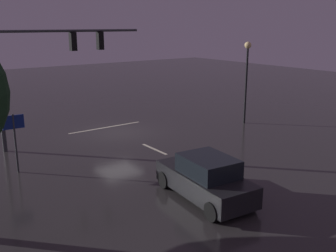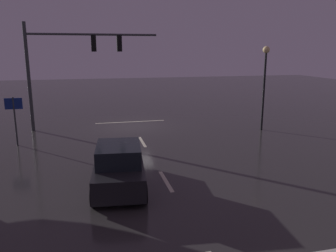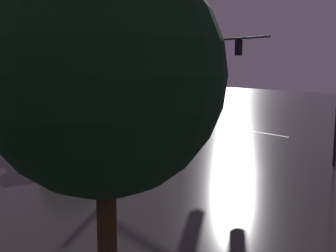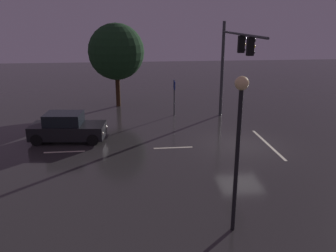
% 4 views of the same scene
% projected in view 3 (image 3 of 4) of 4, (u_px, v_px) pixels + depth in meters
% --- Properties ---
extents(ground_plane, '(80.00, 80.00, 0.00)m').
position_uv_depth(ground_plane, '(241.00, 134.00, 25.66)').
color(ground_plane, '#2D2B2B').
extents(traffic_signal_assembly, '(8.28, 0.47, 6.79)m').
position_uv_depth(traffic_signal_assembly, '(206.00, 60.00, 28.17)').
color(traffic_signal_assembly, '#383A3D').
rests_on(traffic_signal_assembly, ground_plane).
extents(lane_dash_far, '(0.16, 2.20, 0.01)m').
position_uv_depth(lane_dash_far, '(194.00, 141.00, 23.25)').
color(lane_dash_far, beige).
rests_on(lane_dash_far, ground_plane).
extents(lane_dash_mid, '(0.16, 2.20, 0.01)m').
position_uv_depth(lane_dash_mid, '(102.00, 155.00, 19.64)').
color(lane_dash_mid, beige).
rests_on(lane_dash_mid, ground_plane).
extents(stop_bar, '(5.00, 0.16, 0.01)m').
position_uv_depth(stop_bar, '(257.00, 132.00, 26.59)').
color(stop_bar, beige).
rests_on(stop_bar, ground_plane).
extents(car_approaching, '(2.27, 4.50, 1.70)m').
position_uv_depth(car_approaching, '(83.00, 135.00, 20.92)').
color(car_approaching, black).
rests_on(car_approaching, ground_plane).
extents(route_sign, '(0.90, 0.09, 2.66)m').
position_uv_depth(route_sign, '(142.00, 100.00, 28.82)').
color(route_sign, '#383A3D').
rests_on(route_sign, ground_plane).
extents(tree_left_near, '(4.18, 4.18, 6.31)m').
position_uv_depth(tree_left_near, '(103.00, 76.00, 6.77)').
color(tree_left_near, '#382314').
rests_on(tree_left_near, ground_plane).
extents(tree_right_near, '(4.45, 4.45, 6.65)m').
position_uv_depth(tree_right_near, '(65.00, 65.00, 28.52)').
color(tree_right_near, '#382314').
rests_on(tree_right_near, ground_plane).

